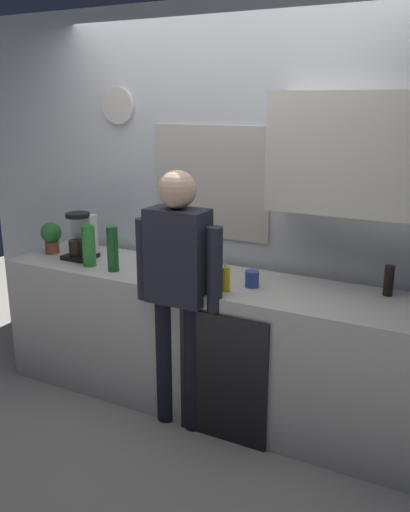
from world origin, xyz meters
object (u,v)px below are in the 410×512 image
Objects in this scene: person_at_sink at (178,281)px; bottle_green_wine at (113,249)px; cup_blue_mug at (252,279)px; potted_plant at (51,236)px; bottle_red_vinegar at (179,266)px; coffee_maker at (82,238)px; cup_white_mug at (161,271)px; bottle_dark_sauce at (389,281)px; bottle_olive_oil at (207,251)px; dish_soap at (225,278)px; bottle_clear_soda at (89,246)px.

bottle_green_wine is at bearing 176.63° from person_at_sink.
person_at_sink is (0.58, -0.14, -0.09)m from bottle_green_wine.
cup_blue_mug is 0.45m from person_at_sink.
person_at_sink reaches higher than potted_plant.
bottle_green_wine is at bearing 178.44° from bottle_red_vinegar.
coffee_maker is 0.77m from cup_white_mug.
cup_blue_mug is at bearing 7.90° from bottle_green_wine.
bottle_green_wine is at bearing -12.19° from potted_plant.
bottle_red_vinegar is at bearing -162.66° from bottle_dark_sauce.
person_at_sink reaches higher than bottle_olive_oil.
person_at_sink is at bearing -17.05° from coffee_maker.
bottle_olive_oil is 2.63× the size of cup_white_mug.
dish_soap is at bearing -6.03° from potted_plant.
cup_white_mug is at bearing 176.42° from dish_soap.
coffee_maker is at bearing 142.15° from bottle_clear_soda.
bottle_dark_sauce reaches higher than cup_white_mug.
bottle_dark_sauce is at bearing 1.33° from bottle_olive_oil.
bottle_olive_oil is 0.80m from bottle_clear_soda.
person_at_sink is (-1.11, -0.50, -0.03)m from bottle_dark_sauce.
cup_blue_mug is 0.59m from cup_white_mug.
dish_soap is at bearing -1.84° from bottle_clear_soda.
bottle_dark_sauce is 0.78× the size of potted_plant.
bottle_clear_soda reaches higher than cup_blue_mug.
bottle_green_wine is 0.38m from cup_white_mug.
potted_plant is at bearing 177.49° from person_at_sink.
bottle_dark_sauce is 1.00× the size of dish_soap.
coffee_maker is 0.22m from bottle_clear_soda.
bottle_olive_oil is at bearing 87.62° from bottle_red_vinegar.
dish_soap is (0.32, 0.00, -0.03)m from bottle_red_vinegar.
bottle_dark_sauce is at bearing 9.97° from bottle_clear_soda.
person_at_sink is (0.97, -0.30, -0.08)m from coffee_maker.
bottle_clear_soda is 2.80× the size of cup_blue_mug.
person_at_sink reaches higher than bottle_clear_soda.
potted_plant reaches higher than cup_white_mug.
person_at_sink is (0.22, -0.16, 0.01)m from cup_white_mug.
potted_plant reaches higher than dish_soap.
bottle_dark_sauce is 1.73m from bottle_green_wine.
cup_blue_mug is at bearing 11.29° from cup_white_mug.
person_at_sink is at bearing -35.85° from cup_white_mug.
cup_blue_mug is at bearing 47.94° from person_at_sink.
cup_white_mug is (-0.16, -0.31, -0.08)m from bottle_olive_oil.
coffee_maker is 1.43× the size of potted_plant.
bottle_dark_sauce is at bearing 11.86° from bottle_green_wine.
coffee_maker reaches higher than cup_blue_mug.
dish_soap is 0.28m from person_at_sink.
potted_plant is 1.28× the size of dish_soap.
coffee_maker is at bearing 2.35° from potted_plant.
cup_blue_mug is 0.18m from dish_soap.
person_at_sink is (0.80, -0.16, -0.08)m from bottle_clear_soda.
bottle_red_vinegar is at bearing -92.38° from bottle_olive_oil.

